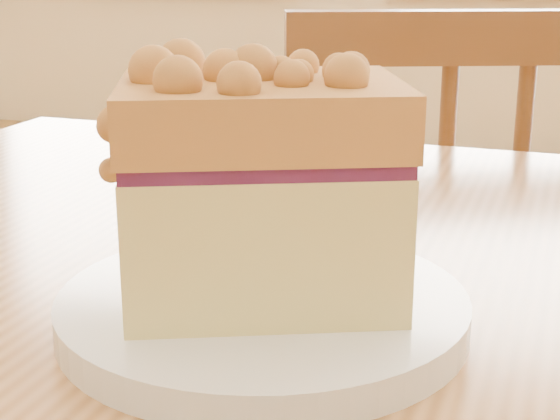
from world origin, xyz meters
name	(u,v)px	position (x,y,z in m)	size (l,w,h in m)	color
cafe_chair_main	(410,323)	(0.01, 0.92, 0.44)	(0.51, 0.51, 0.88)	#583318
plate	(263,311)	(0.03, 0.22, 0.76)	(0.20, 0.20, 0.02)	white
cake_slice	(261,181)	(0.03, 0.22, 0.82)	(0.16, 0.14, 0.12)	#E2D47F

